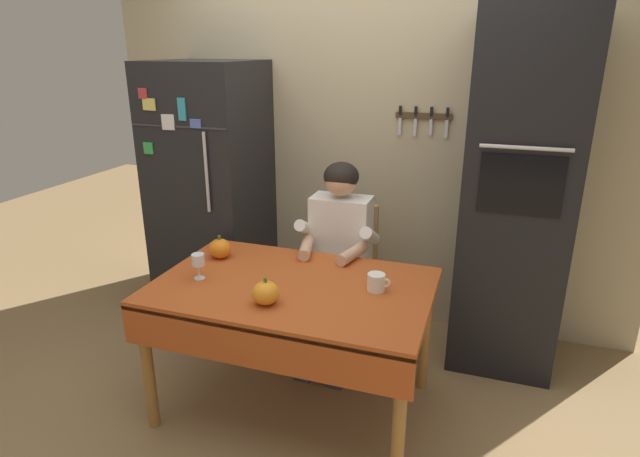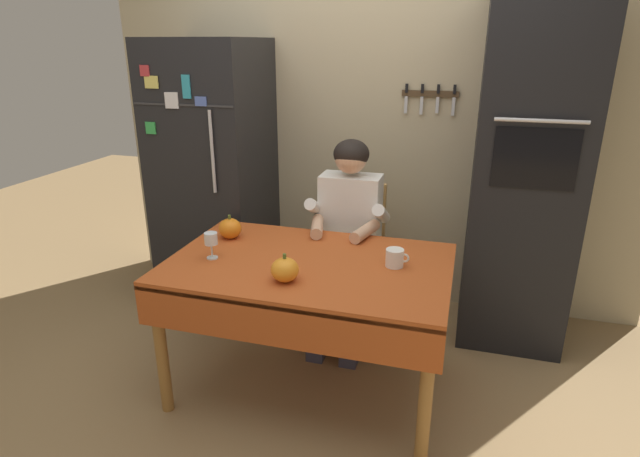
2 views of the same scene
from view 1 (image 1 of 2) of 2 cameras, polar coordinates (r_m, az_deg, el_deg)
The scene contains 11 objects.
ground_plane at distance 2.98m, azimuth -3.51°, elevation -19.81°, with size 10.00×10.00×0.00m, color #93754C.
back_wall_assembly at distance 3.63m, azimuth 5.03°, elevation 10.03°, with size 3.70×0.13×2.60m.
refrigerator at distance 3.74m, azimuth -11.74°, elevation 3.69°, with size 0.68×0.71×1.80m.
wall_oven at distance 3.24m, azimuth 20.73°, elevation 3.18°, with size 0.60×0.64×2.10m.
dining_table at distance 2.68m, azimuth -3.17°, elevation -7.88°, with size 1.40×0.90×0.74m.
chair_behind_person at distance 3.41m, azimuth 2.83°, elevation -4.44°, with size 0.40×0.40×0.93m.
seated_person at distance 3.15m, azimuth 1.94°, elevation -1.99°, with size 0.47×0.55×1.25m.
coffee_mug at distance 2.59m, azimuth 6.21°, elevation -5.89°, with size 0.12×0.09×0.09m.
wine_glass at distance 2.75m, azimuth -13.26°, elevation -3.54°, with size 0.07×0.07×0.14m.
pumpkin_large at distance 2.45m, azimuth -5.98°, elevation -7.04°, with size 0.13×0.13×0.13m.
pumpkin_medium at distance 3.01m, azimuth -10.90°, elevation -2.17°, with size 0.13×0.13×0.13m.
Camera 1 is at (0.91, -2.13, 1.88)m, focal length 29.17 mm.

